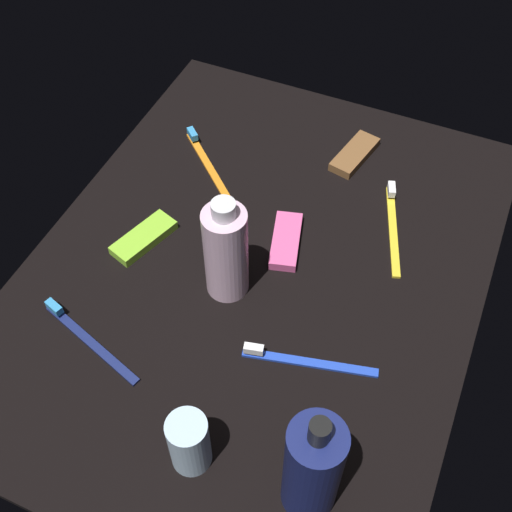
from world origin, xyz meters
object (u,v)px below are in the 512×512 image
toothbrush_orange (207,161)px  snack_bar_lime (144,238)px  lotion_bottle (313,468)px  deodorant_stick (189,443)px  toothbrush_navy (85,337)px  snack_bar_brown (355,154)px  bodywash_bottle (226,251)px  toothbrush_blue (301,360)px  toothbrush_yellow (393,223)px  snack_bar_pink (286,241)px

toothbrush_orange → snack_bar_lime: size_ratio=1.36×
lotion_bottle → deodorant_stick: 14.86cm
toothbrush_orange → toothbrush_navy: 37.05cm
snack_bar_lime → snack_bar_brown: bearing=-19.6°
toothbrush_orange → deodorant_stick: bearing=-155.7°
bodywash_bottle → toothbrush_navy: bearing=138.7°
bodywash_bottle → deodorant_stick: bearing=-164.5°
bodywash_bottle → toothbrush_blue: bodywash_bottle is taller
toothbrush_yellow → toothbrush_orange: 32.37cm
snack_bar_brown → snack_bar_lime: bearing=154.1°
toothbrush_blue → toothbrush_orange: (28.71, 28.04, 0.00)cm
snack_bar_brown → bodywash_bottle: bearing=177.7°
lotion_bottle → deodorant_stick: bearing=95.6°
deodorant_stick → toothbrush_orange: bearing=24.3°
toothbrush_yellow → toothbrush_orange: same height
toothbrush_orange → bodywash_bottle: bearing=-146.9°
toothbrush_blue → snack_bar_lime: 30.93cm
snack_bar_lime → deodorant_stick: bearing=-122.7°
toothbrush_blue → toothbrush_yellow: bearing=-8.8°
toothbrush_orange → snack_bar_pink: toothbrush_orange is taller
bodywash_bottle → snack_bar_lime: bodywash_bottle is taller
bodywash_bottle → snack_bar_lime: size_ratio=1.66×
lotion_bottle → snack_bar_lime: bearing=54.6°
snack_bar_lime → toothbrush_blue: bearing=-90.4°
bodywash_bottle → deodorant_stick: 25.79cm
deodorant_stick → toothbrush_yellow: bearing=-14.5°
deodorant_stick → snack_bar_brown: deodorant_stick is taller
toothbrush_blue → toothbrush_yellow: size_ratio=1.02×
lotion_bottle → toothbrush_blue: lotion_bottle is taller
bodywash_bottle → toothbrush_yellow: bodywash_bottle is taller
lotion_bottle → snack_bar_lime: lotion_bottle is taller
bodywash_bottle → snack_bar_lime: 16.94cm
lotion_bottle → bodywash_bottle: 31.39cm
toothbrush_blue → toothbrush_orange: same height
toothbrush_blue → snack_bar_brown: size_ratio=1.71×
toothbrush_orange → toothbrush_navy: (-37.05, -0.09, 0.00)cm
deodorant_stick → toothbrush_blue: bearing=-23.0°
snack_bar_brown → toothbrush_navy: bearing=167.4°
lotion_bottle → toothbrush_navy: bearing=77.8°
toothbrush_blue → toothbrush_navy: same height
toothbrush_blue → snack_bar_brown: toothbrush_blue is taller
lotion_bottle → toothbrush_navy: (7.53, 34.88, -7.84)cm
deodorant_stick → toothbrush_navy: bearing=66.6°
toothbrush_blue → toothbrush_yellow: 28.22cm
toothbrush_orange → snack_bar_lime: (-18.81, 1.26, 0.14)cm
toothbrush_orange → toothbrush_yellow: bearing=-91.5°
deodorant_stick → snack_bar_lime: (27.15, 21.98, -3.77)cm
bodywash_bottle → snack_bar_pink: size_ratio=1.66×
deodorant_stick → snack_bar_lime: size_ratio=0.87×
lotion_bottle → toothbrush_blue: bearing=23.6°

